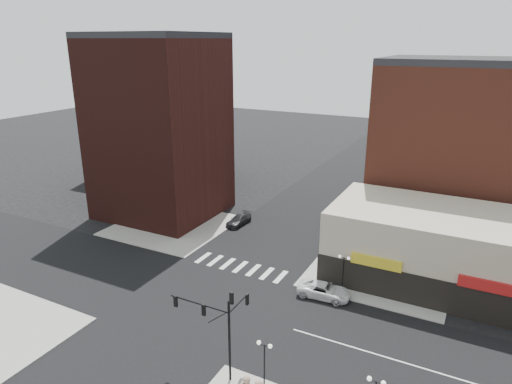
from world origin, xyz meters
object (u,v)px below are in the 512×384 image
at_px(street_lamp_ne, 344,265).
at_px(dark_sedan_north, 239,220).
at_px(traffic_signal, 221,319).
at_px(street_lamp_se_a, 264,354).
at_px(white_suv, 324,290).

bearing_deg(street_lamp_ne, dark_sedan_north, 148.84).
relative_size(traffic_signal, street_lamp_ne, 1.87).
height_order(street_lamp_se_a, white_suv, street_lamp_se_a).
bearing_deg(white_suv, dark_sedan_north, 49.70).
bearing_deg(dark_sedan_north, white_suv, -32.76).
xyz_separation_m(traffic_signal, dark_sedan_north, (-13.72, 27.01, -4.28)).
height_order(street_lamp_se_a, dark_sedan_north, street_lamp_se_a).
xyz_separation_m(street_lamp_ne, dark_sedan_north, (-18.48, 11.18, -2.61)).
distance_m(street_lamp_ne, dark_sedan_north, 21.76).
xyz_separation_m(traffic_signal, street_lamp_ne, (4.76, 15.83, -1.67)).
height_order(street_lamp_se_a, street_lamp_ne, same).
bearing_deg(street_lamp_ne, white_suv, -133.20).
bearing_deg(dark_sedan_north, street_lamp_ne, -27.33).
xyz_separation_m(white_suv, dark_sedan_north, (-17.07, 12.68, -0.07)).
height_order(traffic_signal, white_suv, traffic_signal).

